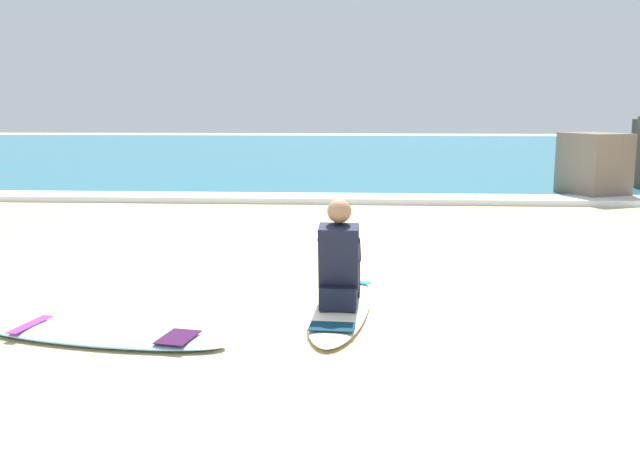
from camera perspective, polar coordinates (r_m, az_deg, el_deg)
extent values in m
plane|color=#CCB584|center=(6.79, -2.55, -5.60)|extent=(80.00, 80.00, 0.00)
cube|color=teal|center=(26.90, 1.89, 6.08)|extent=(80.00, 28.00, 0.10)
cube|color=white|center=(13.27, 0.37, 2.25)|extent=(80.00, 0.90, 0.11)
ellipsoid|color=#EFE5C6|center=(6.29, 1.73, -6.52)|extent=(0.67, 2.40, 0.07)
cube|color=#1E7FB7|center=(6.92, 2.24, -4.68)|extent=(0.48, 0.13, 0.01)
cube|color=#0A2C40|center=(5.56, 1.00, -8.33)|extent=(0.38, 0.26, 0.01)
cube|color=black|center=(6.02, 1.52, -5.87)|extent=(0.33, 0.27, 0.20)
cylinder|color=black|center=(6.17, 0.72, -4.05)|extent=(0.17, 0.41, 0.43)
cylinder|color=black|center=(6.38, 0.74, -3.87)|extent=(0.13, 0.26, 0.42)
cube|color=black|center=(6.49, 0.75, -5.39)|extent=(0.11, 0.22, 0.05)
cylinder|color=black|center=(6.16, 2.58, -4.09)|extent=(0.17, 0.41, 0.43)
cylinder|color=black|center=(6.36, 2.81, -3.91)|extent=(0.13, 0.26, 0.42)
cube|color=black|center=(6.48, 2.87, -5.44)|extent=(0.11, 0.22, 0.05)
cube|color=black|center=(5.98, 1.57, -2.54)|extent=(0.35, 0.31, 0.57)
sphere|color=#A37556|center=(5.94, 1.60, 1.20)|extent=(0.21, 0.21, 0.21)
cylinder|color=black|center=(6.13, 0.36, -1.98)|extent=(0.11, 0.40, 0.31)
cylinder|color=black|center=(6.11, 2.98, -2.03)|extent=(0.11, 0.40, 0.31)
ellipsoid|color=#9ED1E5|center=(5.76, -17.90, -8.57)|extent=(2.21, 0.91, 0.07)
cube|color=purple|center=(6.08, -22.81, -7.52)|extent=(0.19, 0.49, 0.01)
cube|color=#351037|center=(5.43, -11.64, -9.00)|extent=(0.30, 0.40, 0.01)
cube|color=#756656|center=(14.61, 21.67, 4.58)|extent=(1.33, 1.42, 1.29)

